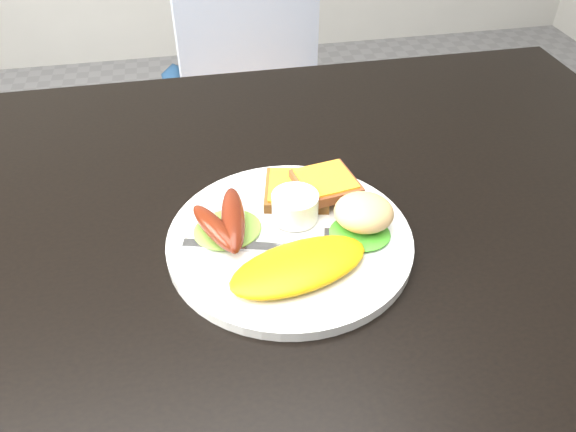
% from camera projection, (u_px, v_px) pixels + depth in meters
% --- Properties ---
extents(dining_table, '(1.20, 0.80, 0.04)m').
position_uv_depth(dining_table, '(252.00, 237.00, 0.67)').
color(dining_table, black).
rests_on(dining_table, ground).
extents(dining_chair, '(0.43, 0.43, 0.04)m').
position_uv_depth(dining_chair, '(261.00, 121.00, 1.42)').
color(dining_chair, '#A37452').
rests_on(dining_chair, ground).
extents(plate, '(0.27, 0.27, 0.01)m').
position_uv_depth(plate, '(290.00, 240.00, 0.62)').
color(plate, white).
rests_on(plate, dining_table).
extents(lettuce_left, '(0.09, 0.09, 0.01)m').
position_uv_depth(lettuce_left, '(228.00, 229.00, 0.62)').
color(lettuce_left, olive).
rests_on(lettuce_left, plate).
extents(lettuce_right, '(0.08, 0.08, 0.01)m').
position_uv_depth(lettuce_right, '(360.00, 233.00, 0.62)').
color(lettuce_right, green).
rests_on(lettuce_right, plate).
extents(omelette, '(0.16, 0.11, 0.02)m').
position_uv_depth(omelette, '(299.00, 266.00, 0.57)').
color(omelette, gold).
rests_on(omelette, plate).
extents(sausage_a, '(0.06, 0.09, 0.02)m').
position_uv_depth(sausage_a, '(215.00, 228.00, 0.60)').
color(sausage_a, '#5F0C07').
rests_on(sausage_a, lettuce_left).
extents(sausage_b, '(0.04, 0.11, 0.03)m').
position_uv_depth(sausage_b, '(233.00, 219.00, 0.61)').
color(sausage_b, '#60290D').
rests_on(sausage_b, lettuce_left).
extents(ramekin, '(0.07, 0.07, 0.03)m').
position_uv_depth(ramekin, '(295.00, 206.00, 0.63)').
color(ramekin, white).
rests_on(ramekin, plate).
extents(toast_a, '(0.09, 0.09, 0.01)m').
position_uv_depth(toast_a, '(297.00, 190.00, 0.67)').
color(toast_a, brown).
rests_on(toast_a, plate).
extents(toast_b, '(0.08, 0.08, 0.01)m').
position_uv_depth(toast_b, '(326.00, 184.00, 0.66)').
color(toast_b, brown).
rests_on(toast_b, toast_a).
extents(potato_salad, '(0.08, 0.08, 0.04)m').
position_uv_depth(potato_salad, '(364.00, 212.00, 0.61)').
color(potato_salad, beige).
rests_on(potato_salad, lettuce_right).
extents(fork, '(0.15, 0.05, 0.00)m').
position_uv_depth(fork, '(254.00, 247.00, 0.60)').
color(fork, '#ADAFB7').
rests_on(fork, plate).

